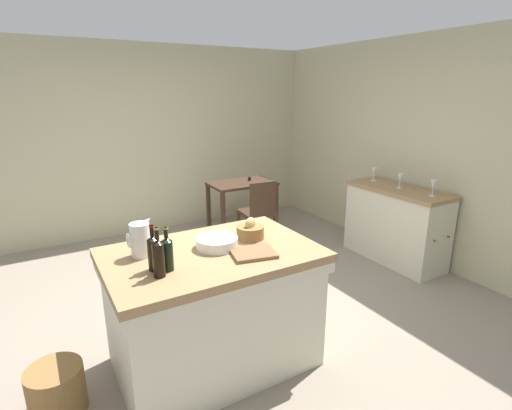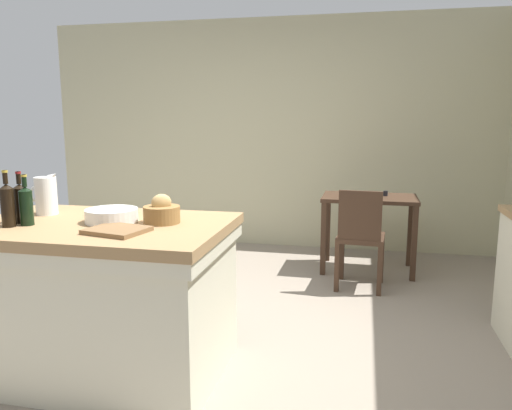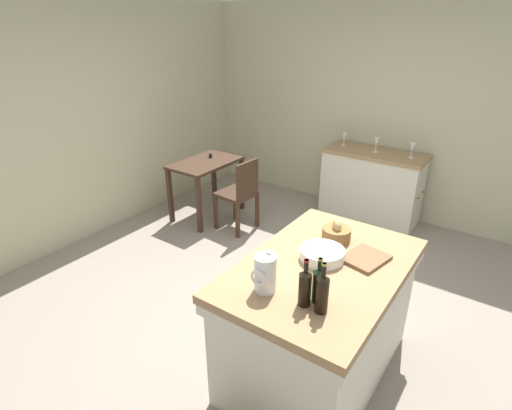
% 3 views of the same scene
% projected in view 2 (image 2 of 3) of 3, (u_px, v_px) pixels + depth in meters
% --- Properties ---
extents(ground_plane, '(6.76, 6.76, 0.00)m').
position_uv_depth(ground_plane, '(203.00, 333.00, 3.49)').
color(ground_plane, gray).
extents(wall_back, '(5.32, 0.12, 2.60)m').
position_uv_depth(wall_back, '(272.00, 135.00, 5.76)').
color(wall_back, '#B7B28E').
rests_on(wall_back, ground).
extents(island_table, '(1.46, 0.96, 0.91)m').
position_uv_depth(island_table, '(103.00, 293.00, 2.89)').
color(island_table, '#99754C').
rests_on(island_table, ground).
extents(writing_desk, '(0.91, 0.57, 0.79)m').
position_uv_depth(writing_desk, '(369.00, 208.00, 4.83)').
color(writing_desk, '#3D281C').
rests_on(writing_desk, ground).
extents(wooden_chair, '(0.43, 0.43, 0.90)m').
position_uv_depth(wooden_chair, '(360.00, 236.00, 4.31)').
color(wooden_chair, '#3D281C').
rests_on(wooden_chair, ground).
extents(pitcher, '(0.17, 0.13, 0.27)m').
position_uv_depth(pitcher, '(46.00, 195.00, 3.04)').
color(pitcher, white).
rests_on(pitcher, island_table).
extents(wash_bowl, '(0.30, 0.30, 0.08)m').
position_uv_depth(wash_bowl, '(112.00, 215.00, 2.83)').
color(wash_bowl, white).
rests_on(wash_bowl, island_table).
extents(bread_basket, '(0.21, 0.21, 0.17)m').
position_uv_depth(bread_basket, '(162.00, 213.00, 2.80)').
color(bread_basket, olive).
rests_on(bread_basket, island_table).
extents(cutting_board, '(0.33, 0.30, 0.02)m').
position_uv_depth(cutting_board, '(117.00, 230.00, 2.57)').
color(cutting_board, brown).
rests_on(cutting_board, island_table).
extents(wine_bottle_dark, '(0.07, 0.07, 0.28)m').
position_uv_depth(wine_bottle_dark, '(26.00, 205.00, 2.73)').
color(wine_bottle_dark, black).
rests_on(wine_bottle_dark, island_table).
extents(wine_bottle_amber, '(0.07, 0.07, 0.29)m').
position_uv_depth(wine_bottle_amber, '(20.00, 202.00, 2.79)').
color(wine_bottle_amber, black).
rests_on(wine_bottle_amber, island_table).
extents(wine_bottle_green, '(0.07, 0.07, 0.31)m').
position_uv_depth(wine_bottle_green, '(7.00, 204.00, 2.69)').
color(wine_bottle_green, black).
rests_on(wine_bottle_green, island_table).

